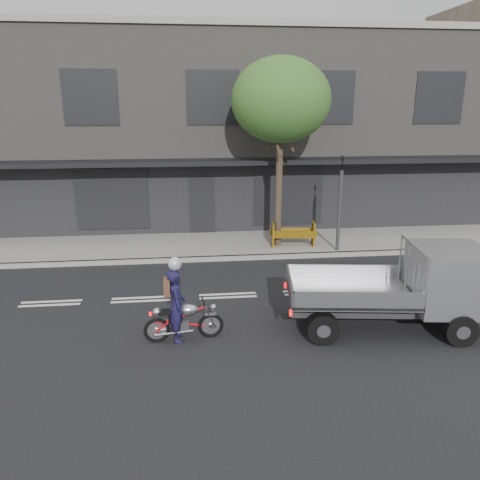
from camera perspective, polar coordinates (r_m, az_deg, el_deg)
name	(u,v)px	position (r m, az deg, el deg)	size (l,w,h in m)	color
ground	(228,296)	(13.21, -1.49, -6.81)	(80.00, 80.00, 0.00)	black
sidewalk	(217,245)	(17.60, -2.78, -0.60)	(32.00, 3.20, 0.15)	gray
kerb	(220,258)	(16.08, -2.42, -2.25)	(32.00, 0.20, 0.15)	gray
building_main	(208,129)	(23.46, -3.95, 13.36)	(26.00, 10.00, 8.00)	slate
street_tree	(281,101)	(16.62, 5.00, 16.56)	(3.40, 3.40, 6.74)	#382B21
traffic_light_pole	(339,209)	(16.69, 12.03, 3.71)	(0.12, 0.12, 3.50)	#2D2D30
motorcycle	(184,320)	(10.80, -6.87, -9.65)	(1.82, 0.53, 0.94)	black
rider	(176,305)	(10.65, -7.75, -7.89)	(0.62, 0.41, 1.70)	#171437
flatbed_ute	(430,281)	(11.81, 22.19, -4.71)	(4.72, 2.39, 2.09)	black
construction_barrier	(295,236)	(16.99, 6.67, 0.54)	(1.61, 0.65, 0.90)	#D9990B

